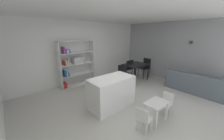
{
  "coord_description": "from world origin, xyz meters",
  "views": [
    {
      "loc": [
        -2.45,
        -2.43,
        2.1
      ],
      "look_at": [
        -0.16,
        0.2,
        1.1
      ],
      "focal_mm": 20.09,
      "sensor_mm": 36.0,
      "label": 1
    }
  ],
  "objects_px": {
    "child_chair_right": "(166,102)",
    "dining_chair_island_side": "(124,73)",
    "dining_table": "(135,66)",
    "child_chair_left": "(143,118)",
    "child_table": "(156,106)",
    "dining_chair_window_side": "(145,66)",
    "dining_chair_far": "(128,67)",
    "sofa": "(195,85)",
    "kitchen_island": "(112,92)",
    "open_bookshelf": "(75,63)"
  },
  "relations": [
    {
      "from": "kitchen_island",
      "to": "child_chair_left",
      "type": "bearing_deg",
      "value": -96.58
    },
    {
      "from": "child_chair_right",
      "to": "child_table",
      "type": "bearing_deg",
      "value": -92.85
    },
    {
      "from": "child_table",
      "to": "dining_chair_window_side",
      "type": "relative_size",
      "value": 0.6
    },
    {
      "from": "child_chair_right",
      "to": "dining_chair_island_side",
      "type": "height_order",
      "value": "dining_chair_island_side"
    },
    {
      "from": "kitchen_island",
      "to": "sofa",
      "type": "height_order",
      "value": "kitchen_island"
    },
    {
      "from": "kitchen_island",
      "to": "sofa",
      "type": "distance_m",
      "value": 3.29
    },
    {
      "from": "child_chair_left",
      "to": "dining_chair_island_side",
      "type": "bearing_deg",
      "value": -43.63
    },
    {
      "from": "dining_chair_island_side",
      "to": "dining_chair_far",
      "type": "relative_size",
      "value": 0.95
    },
    {
      "from": "open_bookshelf",
      "to": "dining_chair_window_side",
      "type": "relative_size",
      "value": 1.95
    },
    {
      "from": "child_chair_left",
      "to": "dining_table",
      "type": "relative_size",
      "value": 0.54
    },
    {
      "from": "kitchen_island",
      "to": "child_chair_right",
      "type": "height_order",
      "value": "kitchen_island"
    },
    {
      "from": "sofa",
      "to": "open_bookshelf",
      "type": "bearing_deg",
      "value": 40.98
    },
    {
      "from": "dining_chair_window_side",
      "to": "dining_chair_island_side",
      "type": "bearing_deg",
      "value": -83.62
    },
    {
      "from": "open_bookshelf",
      "to": "child_chair_left",
      "type": "bearing_deg",
      "value": -91.38
    },
    {
      "from": "dining_chair_window_side",
      "to": "sofa",
      "type": "relative_size",
      "value": 0.49
    },
    {
      "from": "child_chair_left",
      "to": "sofa",
      "type": "xyz_separation_m",
      "value": [
        3.15,
        -0.07,
        -0.07
      ]
    },
    {
      "from": "sofa",
      "to": "kitchen_island",
      "type": "bearing_deg",
      "value": 66.67
    },
    {
      "from": "dining_chair_island_side",
      "to": "dining_chair_window_side",
      "type": "bearing_deg",
      "value": -97.49
    },
    {
      "from": "kitchen_island",
      "to": "open_bookshelf",
      "type": "xyz_separation_m",
      "value": [
        -0.06,
        2.23,
        0.5
      ]
    },
    {
      "from": "kitchen_island",
      "to": "dining_chair_window_side",
      "type": "xyz_separation_m",
      "value": [
        3.01,
        0.93,
        0.11
      ]
    },
    {
      "from": "child_chair_right",
      "to": "dining_chair_far",
      "type": "distance_m",
      "value": 2.92
    },
    {
      "from": "dining_chair_window_side",
      "to": "dining_chair_far",
      "type": "xyz_separation_m",
      "value": [
        -0.77,
        0.45,
        -0.02
      ]
    },
    {
      "from": "kitchen_island",
      "to": "child_table",
      "type": "distance_m",
      "value": 1.28
    },
    {
      "from": "child_chair_right",
      "to": "dining_table",
      "type": "relative_size",
      "value": 0.53
    },
    {
      "from": "child_chair_left",
      "to": "child_chair_right",
      "type": "bearing_deg",
      "value": -96.18
    },
    {
      "from": "child_table",
      "to": "sofa",
      "type": "bearing_deg",
      "value": -1.63
    },
    {
      "from": "open_bookshelf",
      "to": "sofa",
      "type": "height_order",
      "value": "open_bookshelf"
    },
    {
      "from": "child_table",
      "to": "child_chair_left",
      "type": "relative_size",
      "value": 0.97
    },
    {
      "from": "child_chair_left",
      "to": "dining_chair_island_side",
      "type": "distance_m",
      "value": 2.7
    },
    {
      "from": "dining_chair_window_side",
      "to": "dining_chair_far",
      "type": "bearing_deg",
      "value": -113.69
    },
    {
      "from": "child_table",
      "to": "child_chair_left",
      "type": "bearing_deg",
      "value": -179.32
    },
    {
      "from": "child_chair_right",
      "to": "dining_chair_window_side",
      "type": "distance_m",
      "value": 3.01
    },
    {
      "from": "dining_table",
      "to": "child_table",
      "type": "bearing_deg",
      "value": -130.7
    },
    {
      "from": "child_table",
      "to": "dining_table",
      "type": "distance_m",
      "value": 2.87
    },
    {
      "from": "child_chair_left",
      "to": "dining_chair_far",
      "type": "bearing_deg",
      "value": -49.18
    },
    {
      "from": "dining_chair_window_side",
      "to": "kitchen_island",
      "type": "bearing_deg",
      "value": -66.57
    },
    {
      "from": "dining_table",
      "to": "dining_chair_window_side",
      "type": "height_order",
      "value": "dining_chair_window_side"
    },
    {
      "from": "kitchen_island",
      "to": "open_bookshelf",
      "type": "distance_m",
      "value": 2.29
    },
    {
      "from": "kitchen_island",
      "to": "sofa",
      "type": "xyz_separation_m",
      "value": [
        3.01,
        -1.3,
        -0.2
      ]
    },
    {
      "from": "open_bookshelf",
      "to": "kitchen_island",
      "type": "bearing_deg",
      "value": -88.51
    },
    {
      "from": "open_bookshelf",
      "to": "child_table",
      "type": "relative_size",
      "value": 3.23
    },
    {
      "from": "child_chair_left",
      "to": "dining_table",
      "type": "height_order",
      "value": "dining_table"
    },
    {
      "from": "open_bookshelf",
      "to": "child_chair_left",
      "type": "distance_m",
      "value": 3.52
    },
    {
      "from": "child_table",
      "to": "child_chair_right",
      "type": "distance_m",
      "value": 0.54
    },
    {
      "from": "child_chair_left",
      "to": "dining_chair_far",
      "type": "relative_size",
      "value": 0.65
    },
    {
      "from": "child_chair_left",
      "to": "dining_table",
      "type": "distance_m",
      "value": 3.25
    },
    {
      "from": "child_chair_right",
      "to": "dining_chair_window_side",
      "type": "height_order",
      "value": "dining_chair_window_side"
    },
    {
      "from": "child_chair_right",
      "to": "dining_table",
      "type": "xyz_separation_m",
      "value": [
        1.33,
        2.16,
        0.39
      ]
    },
    {
      "from": "open_bookshelf",
      "to": "dining_chair_far",
      "type": "bearing_deg",
      "value": -20.53
    },
    {
      "from": "child_table",
      "to": "dining_chair_island_side",
      "type": "height_order",
      "value": "dining_chair_island_side"
    }
  ]
}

